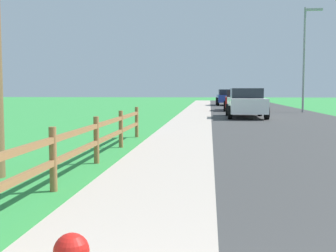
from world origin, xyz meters
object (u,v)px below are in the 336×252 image
object	(u,v)px
parked_car_red	(238,100)
street_lamp	(306,51)
parked_car_blue	(227,97)
parked_suv_white	(246,103)

from	to	relation	value
parked_car_red	street_lamp	world-z (taller)	street_lamp
parked_car_blue	street_lamp	world-z (taller)	street_lamp
parked_suv_white	parked_car_blue	xyz separation A→B (m)	(-0.25, 18.49, 0.01)
parked_suv_white	parked_car_blue	world-z (taller)	parked_suv_white
parked_suv_white	parked_car_red	xyz separation A→B (m)	(0.10, 7.98, -0.02)
street_lamp	parked_car_blue	bearing A→B (deg)	109.68
parked_suv_white	street_lamp	bearing A→B (deg)	53.37
parked_suv_white	street_lamp	world-z (taller)	street_lamp
parked_car_red	street_lamp	xyz separation A→B (m)	(4.19, -2.20, 3.27)
parked_car_blue	parked_suv_white	bearing A→B (deg)	-89.22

